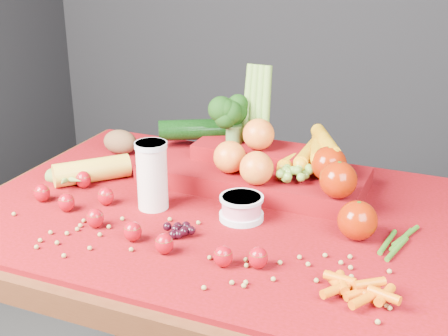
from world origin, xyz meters
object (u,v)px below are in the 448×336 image
at_px(table, 221,252).
at_px(yogurt_bowl, 242,207).
at_px(produce_mound, 264,162).
at_px(milk_glass, 152,173).

height_order(table, yogurt_bowl, yogurt_bowl).
relative_size(table, yogurt_bowl, 11.71).
xyz_separation_m(table, produce_mound, (0.04, 0.15, 0.17)).
bearing_deg(table, produce_mound, 74.09).
relative_size(yogurt_bowl, produce_mound, 0.16).
distance_m(table, yogurt_bowl, 0.15).
distance_m(table, milk_glass, 0.24).
bearing_deg(yogurt_bowl, produce_mound, 94.99).
xyz_separation_m(table, yogurt_bowl, (0.06, -0.03, 0.13)).
bearing_deg(table, yogurt_bowl, -24.56).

